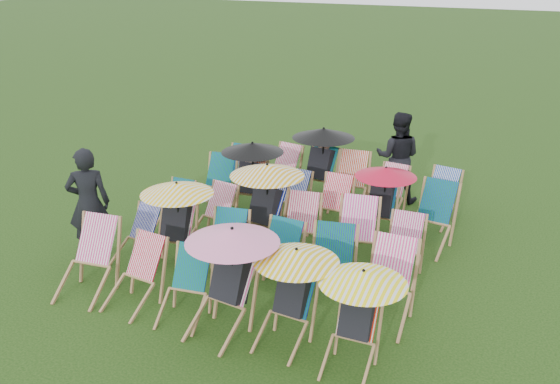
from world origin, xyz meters
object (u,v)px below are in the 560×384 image
at_px(deckchair_29, 438,197).
at_px(person_rear, 398,157).
at_px(person_left, 89,203).
at_px(deckchair_0, 87,259).
at_px(deckchair_5, 355,318).

relative_size(deckchair_29, person_rear, 0.53).
height_order(deckchair_29, person_rear, person_rear).
distance_m(person_left, person_rear, 5.75).
xyz_separation_m(deckchair_0, person_rear, (3.00, 5.32, 0.36)).
bearing_deg(deckchair_29, person_left, -130.76).
xyz_separation_m(person_left, person_rear, (3.72, 4.39, -0.02)).
bearing_deg(person_rear, deckchair_0, 52.47).
bearing_deg(person_rear, deckchair_29, 135.09).
relative_size(deckchair_5, person_rear, 0.69).
relative_size(deckchair_0, deckchair_5, 0.85).
bearing_deg(person_rear, person_left, 41.57).
xyz_separation_m(deckchair_5, person_rear, (-0.95, 5.34, 0.24)).
bearing_deg(deckchair_29, deckchair_0, -119.54).
relative_size(deckchair_5, deckchair_29, 1.28).
height_order(person_left, person_rear, person_left).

